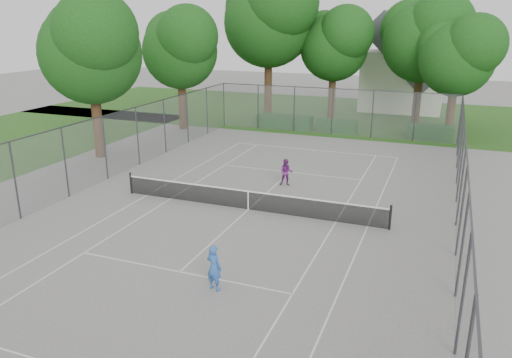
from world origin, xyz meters
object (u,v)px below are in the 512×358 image
(house, at_px, (403,71))
(girl_player, at_px, (214,268))
(tennis_net, at_px, (248,199))
(woman_player, at_px, (286,172))

(house, height_order, girl_player, house)
(tennis_net, xyz_separation_m, girl_player, (1.64, -7.01, 0.27))
(house, relative_size, girl_player, 5.89)
(girl_player, xyz_separation_m, woman_player, (-1.11, 11.06, -0.06))
(house, bearing_deg, woman_player, -97.14)
(tennis_net, height_order, house, house)
(tennis_net, distance_m, woman_player, 4.09)
(house, xyz_separation_m, woman_player, (-3.27, -26.09, -2.99))
(tennis_net, relative_size, girl_player, 8.22)
(tennis_net, relative_size, woman_player, 8.95)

